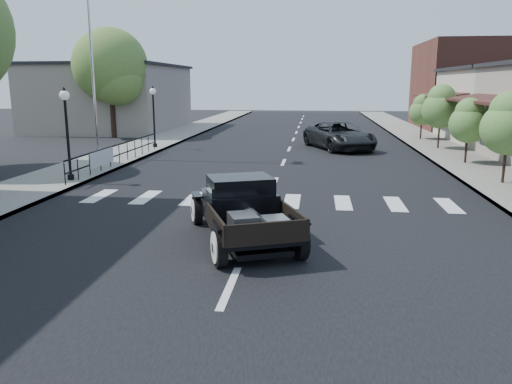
# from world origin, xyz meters

# --- Properties ---
(ground) EXTENTS (120.00, 120.00, 0.00)m
(ground) POSITION_xyz_m (0.00, 0.00, 0.00)
(ground) COLOR black
(ground) RESTS_ON ground
(road) EXTENTS (14.00, 80.00, 0.02)m
(road) POSITION_xyz_m (0.00, 15.00, 0.01)
(road) COLOR black
(road) RESTS_ON ground
(road_markings) EXTENTS (12.00, 60.00, 0.06)m
(road_markings) POSITION_xyz_m (0.00, 10.00, 0.00)
(road_markings) COLOR silver
(road_markings) RESTS_ON ground
(sidewalk_left) EXTENTS (3.00, 80.00, 0.15)m
(sidewalk_left) POSITION_xyz_m (-8.50, 15.00, 0.07)
(sidewalk_left) COLOR gray
(sidewalk_left) RESTS_ON ground
(sidewalk_right) EXTENTS (3.00, 80.00, 0.15)m
(sidewalk_right) POSITION_xyz_m (8.50, 15.00, 0.07)
(sidewalk_right) COLOR gray
(sidewalk_right) RESTS_ON ground
(low_building_left) EXTENTS (10.00, 12.00, 5.00)m
(low_building_left) POSITION_xyz_m (-15.00, 28.00, 2.50)
(low_building_left) COLOR gray
(low_building_left) RESTS_ON ground
(far_building_right) EXTENTS (11.00, 10.00, 7.00)m
(far_building_right) POSITION_xyz_m (15.50, 32.00, 3.50)
(far_building_right) COLOR brown
(far_building_right) RESTS_ON ground
(railing) EXTENTS (0.08, 10.00, 1.00)m
(railing) POSITION_xyz_m (-7.30, 10.00, 0.65)
(railing) COLOR black
(railing) RESTS_ON sidewalk_left
(banner) EXTENTS (0.04, 2.20, 0.60)m
(banner) POSITION_xyz_m (-7.22, 8.00, 0.45)
(banner) COLOR silver
(banner) RESTS_ON sidewalk_left
(lamp_post_b) EXTENTS (0.36, 0.36, 3.42)m
(lamp_post_b) POSITION_xyz_m (-7.60, 6.00, 1.86)
(lamp_post_b) COLOR black
(lamp_post_b) RESTS_ON sidewalk_left
(lamp_post_c) EXTENTS (0.36, 0.36, 3.42)m
(lamp_post_c) POSITION_xyz_m (-7.60, 16.00, 1.86)
(lamp_post_c) COLOR black
(lamp_post_c) RESTS_ON sidewalk_left
(flagpole) EXTENTS (0.12, 0.12, 13.07)m
(flagpole) POSITION_xyz_m (-9.20, 12.00, 6.69)
(flagpole) COLOR silver
(flagpole) RESTS_ON sidewalk_left
(big_tree_far) EXTENTS (5.05, 5.05, 7.41)m
(big_tree_far) POSITION_xyz_m (-12.50, 22.00, 3.71)
(big_tree_far) COLOR #547331
(big_tree_far) RESTS_ON ground
(small_tree_b) EXTENTS (1.90, 1.90, 3.16)m
(small_tree_b) POSITION_xyz_m (8.30, 7.35, 1.73)
(small_tree_b) COLOR #4E7736
(small_tree_b) RESTS_ON sidewalk_right
(small_tree_c) EXTENTS (1.69, 1.69, 2.81)m
(small_tree_c) POSITION_xyz_m (8.30, 12.10, 1.56)
(small_tree_c) COLOR #4E7736
(small_tree_c) RESTS_ON sidewalk_right
(small_tree_d) EXTENTS (2.03, 2.03, 3.39)m
(small_tree_d) POSITION_xyz_m (8.30, 17.40, 1.84)
(small_tree_d) COLOR #4E7736
(small_tree_d) RESTS_ON sidewalk_right
(small_tree_e) EXTENTS (1.65, 1.65, 2.75)m
(small_tree_e) POSITION_xyz_m (8.30, 22.27, 1.53)
(small_tree_e) COLOR #4E7736
(small_tree_e) RESTS_ON sidewalk_right
(hotrod_pickup) EXTENTS (3.64, 4.96, 1.56)m
(hotrod_pickup) POSITION_xyz_m (-0.17, -0.17, 0.78)
(hotrod_pickup) COLOR black
(hotrod_pickup) RESTS_ON ground
(second_car) EXTENTS (4.48, 6.10, 1.54)m
(second_car) POSITION_xyz_m (2.82, 17.36, 0.77)
(second_car) COLOR black
(second_car) RESTS_ON ground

